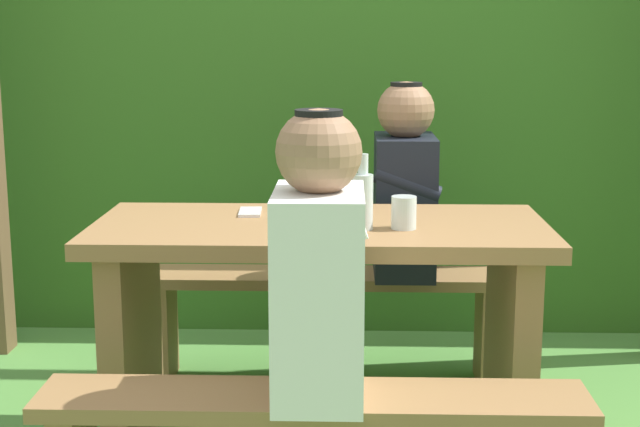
# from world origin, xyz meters

# --- Properties ---
(hedge_backdrop) EXTENTS (6.40, 1.03, 1.63)m
(hedge_backdrop) POSITION_xyz_m (0.00, 1.71, 0.82)
(hedge_backdrop) COLOR #32621E
(hedge_backdrop) RESTS_ON ground_plane
(picnic_table) EXTENTS (1.40, 0.64, 0.75)m
(picnic_table) POSITION_xyz_m (0.00, 0.00, 0.51)
(picnic_table) COLOR olive
(picnic_table) RESTS_ON ground_plane
(bench_far) EXTENTS (1.40, 0.24, 0.43)m
(bench_far) POSITION_xyz_m (0.00, 0.60, 0.31)
(bench_far) COLOR olive
(bench_far) RESTS_ON ground_plane
(person_white_shirt) EXTENTS (0.25, 0.35, 0.72)m
(person_white_shirt) POSITION_xyz_m (0.02, -0.59, 0.76)
(person_white_shirt) COLOR white
(person_white_shirt) RESTS_ON bench_near
(person_black_coat) EXTENTS (0.25, 0.35, 0.72)m
(person_black_coat) POSITION_xyz_m (0.30, 0.59, 0.76)
(person_black_coat) COLOR black
(person_black_coat) RESTS_ON bench_far
(drinking_glass) EXTENTS (0.08, 0.08, 0.10)m
(drinking_glass) POSITION_xyz_m (0.25, -0.08, 0.80)
(drinking_glass) COLOR silver
(drinking_glass) RESTS_ON picnic_table
(bottle_left) EXTENTS (0.07, 0.07, 0.25)m
(bottle_left) POSITION_xyz_m (0.06, 0.06, 0.85)
(bottle_left) COLOR silver
(bottle_left) RESTS_ON picnic_table
(bottle_right) EXTENTS (0.06, 0.06, 0.23)m
(bottle_right) POSITION_xyz_m (0.13, -0.09, 0.84)
(bottle_right) COLOR silver
(bottle_right) RESTS_ON picnic_table
(cell_phone) EXTENTS (0.08, 0.14, 0.01)m
(cell_phone) POSITION_xyz_m (-0.23, 0.14, 0.75)
(cell_phone) COLOR silver
(cell_phone) RESTS_ON picnic_table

